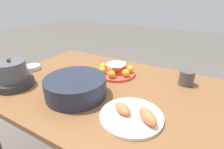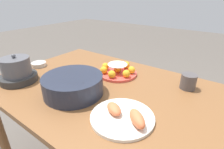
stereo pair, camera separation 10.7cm
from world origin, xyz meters
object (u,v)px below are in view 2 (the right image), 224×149
Objects in this scene: dining_table at (106,100)px; cake_plate at (118,70)px; warming_pot at (17,71)px; serving_bowl at (73,84)px; sauce_bowl at (39,64)px; seafood_platter at (124,116)px; cup_near at (188,81)px.

cake_plate reaches higher than dining_table.
serving_bowl is at bearing -165.25° from warming_pot.
cake_plate is (0.05, -0.19, 0.12)m from dining_table.
seafood_platter reaches higher than sauce_bowl.
serving_bowl reaches higher than cup_near.
cake_plate is at bearing 10.72° from cup_near.
serving_bowl is at bearing 81.12° from cake_plate.
cup_near is at bearing -108.11° from seafood_platter.
sauce_bowl is 0.48× the size of warming_pot.
serving_bowl is 3.68× the size of cup_near.
warming_pot is at bearing 27.78° from dining_table.
cup_near reaches higher than seafood_platter.
cup_near is at bearing -148.90° from warming_pot.
warming_pot is at bearing 6.15° from seafood_platter.
serving_bowl reaches higher than cake_plate.
cake_plate is 0.46m from seafood_platter.
warming_pot is (0.86, 0.52, 0.02)m from cup_near.
seafood_platter is (-0.28, 0.36, -0.01)m from cake_plate.
serving_bowl reaches higher than dining_table.
sauce_bowl is 0.85m from seafood_platter.
cake_plate is 0.81× the size of serving_bowl.
cup_near reaches higher than sauce_bowl.
warming_pot is at bearing 119.16° from sauce_bowl.
sauce_bowl is (0.55, 0.23, -0.01)m from cake_plate.
serving_bowl is 0.51m from sauce_bowl.
cake_plate is 0.34m from serving_bowl.
serving_bowl reaches higher than sauce_bowl.
cup_near is at bearing -138.89° from serving_bowl.
cup_near is at bearing -145.03° from dining_table.
warming_pot is at bearing 14.75° from serving_bowl.
sauce_bowl is at bearing -60.84° from warming_pot.
sauce_bowl is at bearing 3.94° from dining_table.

